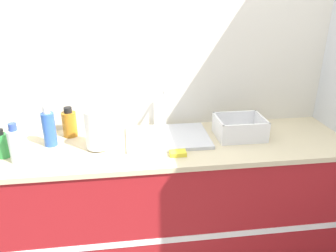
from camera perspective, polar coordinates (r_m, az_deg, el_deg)
wall_back at (r=2.12m, az=-1.40°, el=10.15°), size 4.58×0.06×2.60m
counter_cabinet at (r=2.18m, az=-0.25°, el=-13.87°), size 2.20×0.60×0.92m
sink at (r=2.00m, az=-0.12°, el=-1.61°), size 0.50×0.36×0.27m
paper_towel_roll at (r=1.87m, az=-12.30°, el=-0.60°), size 0.13×0.13×0.23m
dish_rack at (r=2.06m, az=12.34°, el=-0.62°), size 0.29×0.23×0.13m
bottle_green at (r=1.97m, az=-26.92°, el=-2.94°), size 0.07×0.07×0.16m
bottle_blue at (r=1.99m, az=-20.01°, el=-0.37°), size 0.07×0.07×0.24m
bottle_clear at (r=1.87m, az=-24.95°, el=-3.02°), size 0.07×0.07×0.22m
bottle_amber at (r=2.09m, az=-16.78°, el=0.43°), size 0.09×0.09×0.19m
sponge at (r=1.80m, az=1.74°, el=-4.76°), size 0.09×0.06×0.02m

